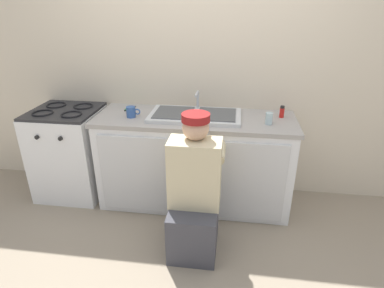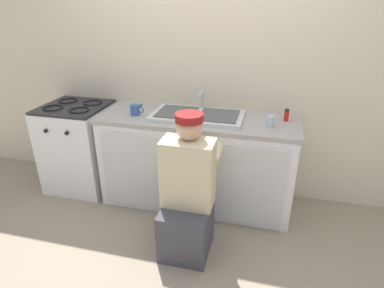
{
  "view_description": "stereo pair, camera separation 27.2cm",
  "coord_description": "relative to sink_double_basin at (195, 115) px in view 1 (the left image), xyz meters",
  "views": [
    {
      "loc": [
        0.34,
        -2.36,
        1.82
      ],
      "look_at": [
        0.0,
        0.1,
        0.69
      ],
      "focal_mm": 30.0,
      "sensor_mm": 36.0,
      "label": 1
    },
    {
      "loc": [
        0.61,
        -2.31,
        1.82
      ],
      "look_at": [
        0.0,
        0.1,
        0.69
      ],
      "focal_mm": 30.0,
      "sensor_mm": 36.0,
      "label": 2
    }
  ],
  "objects": [
    {
      "name": "sink_double_basin",
      "position": [
        0.0,
        0.0,
        0.0
      ],
      "size": [
        0.8,
        0.44,
        0.19
      ],
      "color": "silver",
      "rests_on": "countertop"
    },
    {
      "name": "countertop",
      "position": [
        0.0,
        -0.0,
        -0.04
      ],
      "size": [
        1.77,
        0.62,
        0.04
      ],
      "primitive_type": "cube",
      "color": "#9E9993",
      "rests_on": "counter_cabinet"
    },
    {
      "name": "stove_range",
      "position": [
        -1.24,
        -0.0,
        -0.44
      ],
      "size": [
        0.62,
        0.62,
        0.89
      ],
      "color": "white",
      "rests_on": "ground_plane"
    },
    {
      "name": "ground_plane",
      "position": [
        0.0,
        -0.3,
        -0.88
      ],
      "size": [
        12.0,
        12.0,
        0.0
      ],
      "primitive_type": "plane",
      "color": "gray"
    },
    {
      "name": "coffee_mug",
      "position": [
        -0.56,
        -0.08,
        0.03
      ],
      "size": [
        0.13,
        0.08,
        0.09
      ],
      "color": "#335699",
      "rests_on": "countertop"
    },
    {
      "name": "plumber_person",
      "position": [
        0.08,
        -0.66,
        -0.42
      ],
      "size": [
        0.42,
        0.61,
        1.1
      ],
      "color": "#3F3F47",
      "rests_on": "ground_plane"
    },
    {
      "name": "spice_bottle_red",
      "position": [
        0.76,
        0.09,
        0.03
      ],
      "size": [
        0.04,
        0.04,
        0.1
      ],
      "color": "red",
      "rests_on": "countertop"
    },
    {
      "name": "water_glass",
      "position": [
        0.63,
        -0.09,
        0.03
      ],
      "size": [
        0.06,
        0.06,
        0.1
      ],
      "color": "#ADC6CC",
      "rests_on": "countertop"
    },
    {
      "name": "back_wall",
      "position": [
        0.0,
        0.35,
        0.37
      ],
      "size": [
        6.0,
        0.1,
        2.5
      ],
      "primitive_type": "cube",
      "color": "beige",
      "rests_on": "ground_plane"
    },
    {
      "name": "counter_cabinet",
      "position": [
        0.0,
        -0.01,
        -0.47
      ],
      "size": [
        1.73,
        0.62,
        0.83
      ],
      "color": "white",
      "rests_on": "ground_plane"
    },
    {
      "name": "cell_phone",
      "position": [
        -0.64,
        0.14,
        -0.01
      ],
      "size": [
        0.07,
        0.14,
        0.01
      ],
      "color": "black",
      "rests_on": "countertop"
    }
  ]
}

